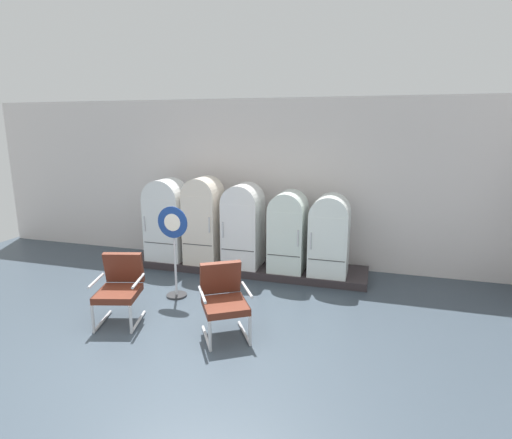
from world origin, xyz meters
The scene contains 11 objects.
ground centered at (0.00, 0.00, -0.03)m, with size 12.00×10.00×0.05m, color #37434E.
back_wall centered at (0.00, 3.66, 1.58)m, with size 11.76×0.12×3.13m.
display_plinth centered at (0.00, 3.02, 0.07)m, with size 4.44×0.95×0.13m, color #312A2D.
refrigerator_0 centered at (-1.52, 2.88, 0.94)m, with size 0.71×0.61×1.54m.
refrigerator_1 centered at (-0.76, 2.90, 0.98)m, with size 0.61×0.64×1.60m.
refrigerator_2 centered at (0.00, 2.91, 0.93)m, with size 0.65×0.68×1.50m.
refrigerator_3 centered at (0.82, 2.92, 0.87)m, with size 0.61×0.70×1.40m.
refrigerator_4 centered at (1.55, 2.91, 0.86)m, with size 0.65×0.66×1.38m.
armchair_left centered at (-1.01, 0.59, 0.50)m, with size 0.72×0.80×0.92m.
armchair_right centered at (0.49, 0.63, 0.50)m, with size 0.81×0.86×0.92m.
sign_stand centered at (-0.66, 1.53, 0.73)m, with size 0.49×0.32×1.45m.
Camera 1 is at (2.27, -3.96, 2.64)m, focal length 29.01 mm.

